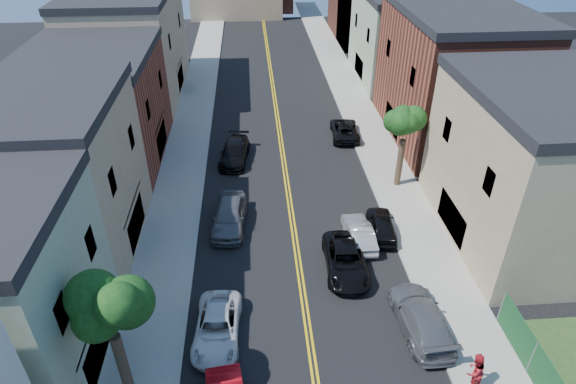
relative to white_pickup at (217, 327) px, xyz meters
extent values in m
cube|color=gray|center=(-3.48, 22.79, -0.57)|extent=(3.20, 100.00, 0.15)
cube|color=gray|center=(12.32, 22.79, -0.57)|extent=(3.20, 100.00, 0.15)
cube|color=gray|center=(-1.73, 22.79, -0.57)|extent=(0.30, 100.00, 0.15)
cube|color=gray|center=(10.57, 22.79, -0.57)|extent=(0.30, 100.00, 0.15)
cube|color=#998466|center=(-9.58, 7.79, 3.86)|extent=(9.00, 10.00, 9.00)
cube|color=brown|center=(-9.58, 18.79, 3.36)|extent=(9.00, 12.00, 8.00)
cube|color=#998466|center=(-9.58, 32.79, 4.11)|extent=(9.00, 16.00, 9.50)
cube|color=#998466|center=(18.42, 6.79, 3.86)|extent=(9.00, 12.00, 9.00)
cube|color=brown|center=(18.42, 20.79, 4.36)|extent=(9.00, 14.00, 10.00)
cube|color=gray|center=(18.42, 34.79, 3.61)|extent=(9.00, 12.00, 8.50)
cylinder|color=#36281B|center=(-3.48, -3.21, 1.49)|extent=(0.44, 0.44, 3.96)
sphere|color=black|center=(-3.48, -3.21, 5.81)|extent=(5.20, 5.20, 5.20)
sphere|color=black|center=(-2.96, -3.60, 6.85)|extent=(3.90, 3.90, 3.90)
sphere|color=black|center=(-4.00, -2.69, 5.29)|extent=(3.64, 3.64, 3.64)
cylinder|color=#36281B|center=(12.32, 12.79, 1.27)|extent=(0.44, 0.44, 3.52)
sphere|color=black|center=(12.32, 12.79, 5.01)|extent=(4.40, 4.40, 4.40)
sphere|color=black|center=(12.76, 12.46, 5.89)|extent=(3.30, 3.30, 3.30)
sphere|color=black|center=(11.88, 13.23, 4.57)|extent=(3.08, 3.08, 3.08)
imported|color=silver|center=(0.00, 0.00, 0.00)|extent=(2.41, 4.75, 1.29)
imported|color=#525459|center=(0.40, 8.87, 0.20)|extent=(2.44, 5.13, 1.69)
imported|color=black|center=(0.62, 17.47, 0.07)|extent=(2.66, 5.17, 1.43)
imported|color=#575A5F|center=(9.92, -0.25, 0.11)|extent=(2.37, 5.30, 1.51)
imported|color=black|center=(9.83, 7.37, 0.03)|extent=(1.99, 4.10, 1.35)
imported|color=#B1B2B9|center=(8.27, 6.69, 0.02)|extent=(1.57, 4.07, 1.32)
imported|color=black|center=(9.92, 20.87, 0.02)|extent=(2.52, 4.90, 1.32)
imported|color=black|center=(7.02, 4.24, 0.05)|extent=(2.49, 5.06, 1.38)
imported|color=red|center=(11.12, -3.69, 0.47)|extent=(1.16, 1.05, 1.94)
camera|label=1|loc=(2.13, -16.11, 18.20)|focal=30.23mm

